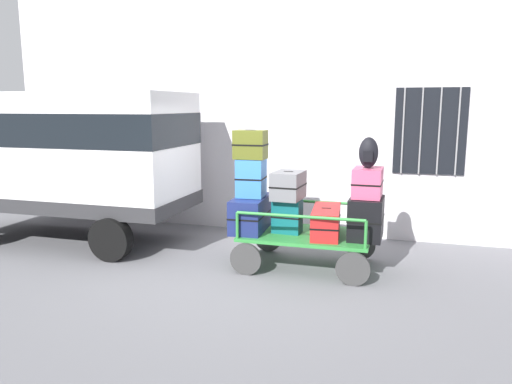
# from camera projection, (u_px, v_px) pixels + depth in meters

# --- Properties ---
(ground_plane) EXTENTS (40.00, 40.00, 0.00)m
(ground_plane) POSITION_uv_depth(u_px,v_px,m) (251.00, 273.00, 7.25)
(ground_plane) COLOR slate
(building_wall) EXTENTS (12.00, 0.38, 5.00)m
(building_wall) POSITION_uv_depth(u_px,v_px,m) (293.00, 103.00, 9.31)
(building_wall) COLOR silver
(building_wall) RESTS_ON ground
(van) EXTENTS (4.42, 1.96, 2.66)m
(van) POSITION_uv_depth(u_px,v_px,m) (68.00, 151.00, 8.80)
(van) COLOR white
(van) RESTS_ON ground
(luggage_cart) EXTENTS (2.01, 1.30, 0.52)m
(luggage_cart) POSITION_uv_depth(u_px,v_px,m) (306.00, 240.00, 7.47)
(luggage_cart) COLOR #2D8438
(luggage_cart) RESTS_ON ground
(cart_railing) EXTENTS (1.88, 1.16, 0.41)m
(cart_railing) POSITION_uv_depth(u_px,v_px,m) (307.00, 212.00, 7.40)
(cart_railing) COLOR #2D8438
(cart_railing) RESTS_ON luggage_cart
(suitcase_left_bottom) EXTENTS (0.52, 1.03, 0.53)m
(suitcase_left_bottom) POSITION_uv_depth(u_px,v_px,m) (251.00, 213.00, 7.65)
(suitcase_left_bottom) COLOR navy
(suitcase_left_bottom) RESTS_ON luggage_cart
(suitcase_left_middle) EXTENTS (0.44, 0.47, 0.59)m
(suitcase_left_middle) POSITION_uv_depth(u_px,v_px,m) (251.00, 178.00, 7.56)
(suitcase_left_middle) COLOR #3372C6
(suitcase_left_middle) RESTS_ON suitcase_left_bottom
(suitcase_left_top) EXTENTS (0.49, 0.33, 0.44)m
(suitcase_left_top) POSITION_uv_depth(u_px,v_px,m) (250.00, 145.00, 7.44)
(suitcase_left_top) COLOR #4C5119
(suitcase_left_top) RESTS_ON suitcase_left_middle
(suitcase_midleft_bottom) EXTENTS (0.46, 0.30, 0.52)m
(suitcase_midleft_bottom) POSITION_uv_depth(u_px,v_px,m) (287.00, 216.00, 7.46)
(suitcase_midleft_bottom) COLOR #0F5960
(suitcase_midleft_bottom) RESTS_ON luggage_cart
(suitcase_midleft_middle) EXTENTS (0.47, 0.63, 0.43)m
(suitcase_midleft_middle) POSITION_uv_depth(u_px,v_px,m) (288.00, 185.00, 7.42)
(suitcase_midleft_middle) COLOR slate
(suitcase_midleft_middle) RESTS_ON suitcase_midleft_bottom
(suitcase_center_bottom) EXTENTS (0.51, 1.08, 0.41)m
(suitcase_center_bottom) POSITION_uv_depth(u_px,v_px,m) (326.00, 222.00, 7.34)
(suitcase_center_bottom) COLOR #B21E1E
(suitcase_center_bottom) RESTS_ON luggage_cart
(suitcase_midright_bottom) EXTENTS (0.50, 0.70, 0.61)m
(suitcase_midright_bottom) POSITION_uv_depth(u_px,v_px,m) (366.00, 218.00, 7.14)
(suitcase_midright_bottom) COLOR black
(suitcase_midright_bottom) RESTS_ON luggage_cart
(suitcase_midright_middle) EXTENTS (0.43, 0.61, 0.43)m
(suitcase_midright_middle) POSITION_uv_depth(u_px,v_px,m) (368.00, 183.00, 7.09)
(suitcase_midright_middle) COLOR #CC4C72
(suitcase_midright_middle) RESTS_ON suitcase_midright_bottom
(backpack) EXTENTS (0.27, 0.22, 0.44)m
(backpack) POSITION_uv_depth(u_px,v_px,m) (369.00, 153.00, 6.96)
(backpack) COLOR black
(backpack) RESTS_ON suitcase_midright_middle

